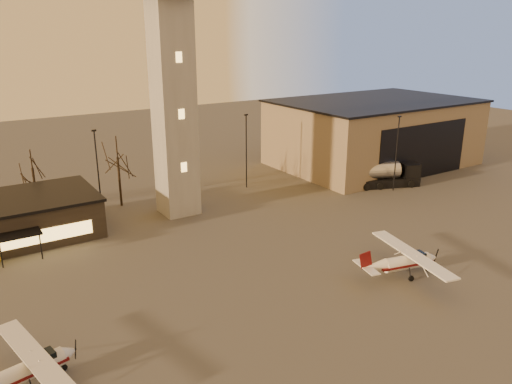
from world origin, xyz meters
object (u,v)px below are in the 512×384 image
cessna_rear (31,372)px  fuel_truck (385,177)px  hangar (374,132)px  control_tower (172,72)px  cessna_front (408,264)px

cessna_rear → fuel_truck: 51.73m
cessna_rear → fuel_truck: (48.76, 17.26, 0.43)m
hangar → cessna_rear: 62.70m
control_tower → fuel_truck: control_tower is taller
control_tower → hangar: (36.00, 3.98, -11.17)m
cessna_front → cessna_rear: size_ratio=1.06×
cessna_front → cessna_rear: cessna_front is taller
cessna_rear → cessna_front: bearing=-15.9°
cessna_front → cessna_rear: (-30.64, 2.50, -0.06)m
fuel_truck → cessna_rear: bearing=-139.3°
fuel_truck → control_tower: bearing=-170.7°
hangar → cessna_front: 39.50m
control_tower → cessna_rear: (-20.33, -23.24, -15.38)m
hangar → cessna_rear: (-56.33, -27.22, -4.21)m
control_tower → hangar: 37.90m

